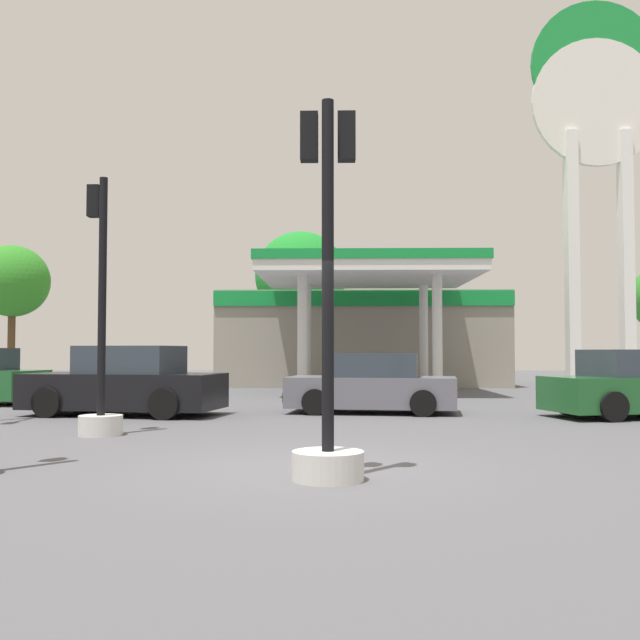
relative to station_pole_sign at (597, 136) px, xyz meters
The scene contains 10 objects.
ground_plane 21.55m from the station_pole_sign, 120.14° to the right, with size 90.00×90.00×0.00m, color #56565B.
gas_station 11.96m from the station_pole_sign, 149.56° to the left, with size 11.82×13.11×4.54m.
station_pole_sign is the anchor object (origin of this frame).
car_0 19.07m from the station_pole_sign, 146.41° to the right, with size 4.66×2.57×1.58m.
car_1 14.93m from the station_pole_sign, 134.35° to the right, with size 4.14×2.21×1.42m.
car_3 13.18m from the station_pole_sign, 105.41° to the right, with size 4.46×2.66×1.50m.
traffic_signal_0 20.61m from the station_pole_sign, 135.42° to the right, with size 0.75×0.75×4.52m.
traffic_signal_3 21.47m from the station_pole_sign, 118.41° to the right, with size 0.82×0.82×4.38m.
tree_0 28.57m from the station_pole_sign, 157.49° to the left, with size 3.74×3.74×6.91m.
tree_1 16.59m from the station_pole_sign, 134.23° to the left, with size 4.75×4.75×7.68m.
Camera 1 is at (0.37, -9.00, 1.47)m, focal length 40.48 mm.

